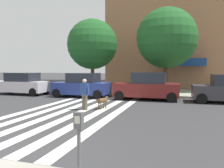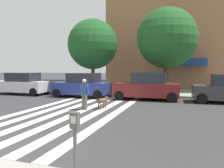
{
  "view_description": "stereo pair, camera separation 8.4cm",
  "coord_description": "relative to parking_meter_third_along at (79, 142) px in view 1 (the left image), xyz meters",
  "views": [
    {
      "loc": [
        4.75,
        -3.98,
        2.21
      ],
      "look_at": [
        0.69,
        9.13,
        1.23
      ],
      "focal_mm": 35.92,
      "sensor_mm": 36.0,
      "label": 1
    },
    {
      "loc": [
        4.83,
        -3.95,
        2.21
      ],
      "look_at": [
        0.69,
        9.13,
        1.23
      ],
      "focal_mm": 35.92,
      "sensor_mm": 36.0,
      "label": 2
    }
  ],
  "objects": [
    {
      "name": "parked_car_near_curb",
      "position": [
        -11.22,
        12.38,
        -0.16
      ],
      "size": [
        4.64,
        1.9,
        1.82
      ],
      "color": "silver",
      "rests_on": "ground_plane"
    },
    {
      "name": "street_tree_nearest",
      "position": [
        -5.9,
        15.07,
        3.23
      ],
      "size": [
        4.34,
        4.34,
        6.29
      ],
      "color": "#4C3823",
      "rests_on": "sidewalk_far"
    },
    {
      "name": "parking_meter_third_along",
      "position": [
        0.0,
        0.0,
        0.0
      ],
      "size": [
        0.14,
        0.11,
        1.36
      ],
      "color": "#515456",
      "rests_on": "sidewalk_near"
    },
    {
      "name": "dog_on_leash",
      "position": [
        -2.49,
        8.17,
        -0.59
      ],
      "size": [
        0.49,
        0.97,
        0.65
      ],
      "color": "brown",
      "rests_on": "ground_plane"
    },
    {
      "name": "pedestrian_dog_walker",
      "position": [
        -3.3,
        7.57,
        -0.1
      ],
      "size": [
        0.69,
        0.36,
        1.64
      ],
      "color": "#6B6051",
      "rests_on": "ground_plane"
    },
    {
      "name": "crosswalk_stripes",
      "position": [
        -3.74,
        7.32,
        -1.03
      ],
      "size": [
        4.95,
        12.46,
        0.01
      ],
      "color": "silver",
      "rests_on": "ground_plane"
    },
    {
      "name": "street_tree_middle",
      "position": [
        0.38,
        15.1,
        3.53
      ],
      "size": [
        4.74,
        4.74,
        6.79
      ],
      "color": "#4C3823",
      "rests_on": "sidewalk_far"
    },
    {
      "name": "parked_car_third_in_line",
      "position": [
        -0.72,
        12.38,
        -0.12
      ],
      "size": [
        4.45,
        2.08,
        1.91
      ],
      "color": "maroon",
      "rests_on": "ground_plane"
    },
    {
      "name": "parked_car_behind_first",
      "position": [
        -5.67,
        12.38,
        -0.15
      ],
      "size": [
        4.26,
        2.07,
        1.83
      ],
      "color": "navy",
      "rests_on": "ground_plane"
    },
    {
      "name": "sidewalk_far",
      "position": [
        -3.21,
        16.85,
        -0.95
      ],
      "size": [
        80.0,
        6.0,
        0.15
      ],
      "primitive_type": "cube",
      "color": "#ABAC9C",
      "rests_on": "ground_plane"
    },
    {
      "name": "ground_plane",
      "position": [
        -3.21,
        7.32,
        -1.03
      ],
      "size": [
        160.0,
        160.0,
        0.0
      ],
      "primitive_type": "plane",
      "color": "#353538"
    }
  ]
}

